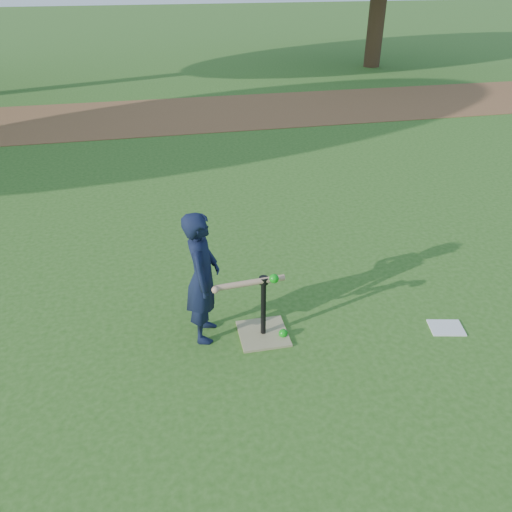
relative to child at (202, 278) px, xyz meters
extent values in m
plane|color=#285116|center=(0.36, 0.02, -0.60)|extent=(80.00, 80.00, 0.00)
cube|color=brown|center=(0.36, 7.52, -0.60)|extent=(24.00, 3.00, 0.01)
imported|color=black|center=(0.00, 0.00, 0.00)|extent=(0.38, 0.49, 1.21)
sphere|color=#0D9011|center=(0.67, -0.19, -0.56)|extent=(0.08, 0.08, 0.08)
cube|color=silver|center=(2.16, -0.40, -0.60)|extent=(0.34, 0.29, 0.01)
cube|color=#91865C|center=(0.50, -0.12, -0.59)|extent=(0.44, 0.44, 0.02)
cylinder|color=black|center=(0.50, -0.12, -0.30)|extent=(0.05, 0.05, 0.55)
cylinder|color=black|center=(0.50, -0.12, -0.02)|extent=(0.08, 0.08, 0.06)
cylinder|color=tan|center=(0.38, -0.14, -0.01)|extent=(0.60, 0.09, 0.05)
sphere|color=tan|center=(0.08, -0.18, -0.01)|extent=(0.06, 0.06, 0.06)
sphere|color=#0D9011|center=(0.57, -0.20, 0.04)|extent=(0.08, 0.08, 0.08)
cylinder|color=#382316|center=(6.86, 12.02, 1.11)|extent=(0.50, 0.50, 3.42)
camera|label=1|loc=(-0.31, -3.53, 2.30)|focal=35.00mm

